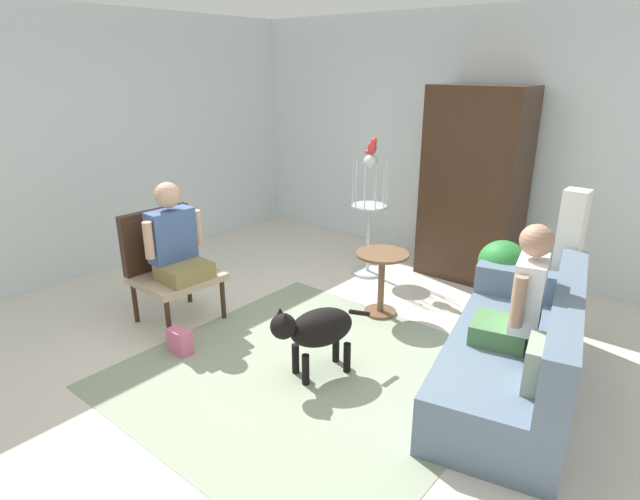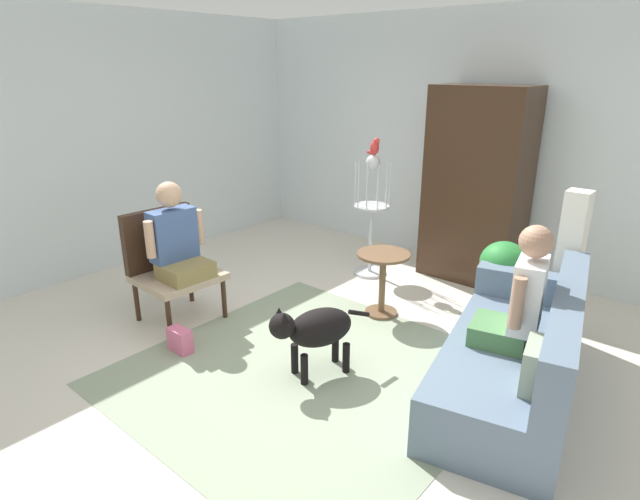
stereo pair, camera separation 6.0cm
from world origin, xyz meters
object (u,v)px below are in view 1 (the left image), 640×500
person_on_couch (521,297)px  person_on_armchair (175,240)px  parrot (372,147)px  dog (316,329)px  armoire_cabinet (474,186)px  bird_cage_stand (369,217)px  couch (518,356)px  potted_plant (501,272)px  round_end_table (382,275)px  armchair (167,259)px  column_lamp (565,267)px  handbag (180,341)px

person_on_couch → person_on_armchair: bearing=-163.9°
person_on_armchair → parrot: parrot is taller
dog → armoire_cabinet: (0.01, 2.56, 0.63)m
bird_cage_stand → parrot: size_ratio=7.48×
bird_cage_stand → parrot: parrot is taller
person_on_couch → dog: (-1.21, -0.67, -0.38)m
couch → potted_plant: (-0.52, 0.95, 0.20)m
couch → person_on_couch: bearing=-126.2°
person_on_couch → parrot: 2.49m
round_end_table → bird_cage_stand: size_ratio=0.46×
armchair → round_end_table: armchair is taller
armchair → person_on_couch: bearing=15.1°
round_end_table → potted_plant: potted_plant is taller
couch → armoire_cabinet: bearing=123.4°
round_end_table → column_lamp: 1.54m
armchair → dog: bearing=3.7°
person_on_armchair → round_end_table: person_on_armchair is taller
couch → handbag: 2.57m
person_on_armchair → armoire_cabinet: armoire_cabinet is taller
armchair → dog: armchair is taller
couch → person_on_couch: person_on_couch is taller
armoire_cabinet → parrot: bearing=-143.0°
dog → column_lamp: bearing=55.4°
column_lamp → couch: bearing=-88.3°
armchair → potted_plant: armchair is taller
armoire_cabinet → column_lamp: bearing=-34.3°
person_on_armchair → round_end_table: size_ratio=1.38×
potted_plant → column_lamp: bearing=10.7°
armoire_cabinet → handbag: size_ratio=9.51×
round_end_table → couch: bearing=-17.7°
person_on_couch → column_lamp: bearing=90.2°
couch → person_on_couch: 0.46m
parrot → column_lamp: parrot is taller
armchair → person_on_armchair: bearing=-2.3°
couch → parrot: bearing=149.9°
dog → potted_plant: size_ratio=0.99×
round_end_table → parrot: size_ratio=3.42×
couch → round_end_table: size_ratio=3.25×
person_on_armchair → column_lamp: column_lamp is taller
armchair → couch: bearing=15.6°
dog → bird_cage_stand: 2.11m
couch → column_lamp: (-0.03, 1.04, 0.34)m
person_on_couch → potted_plant: bearing=116.3°
person_on_couch → potted_plant: (-0.49, 0.99, -0.25)m
column_lamp → person_on_armchair: bearing=-145.4°
couch → dog: size_ratio=2.55×
parrot → column_lamp: size_ratio=0.14×
potted_plant → column_lamp: column_lamp is taller
person_on_couch → handbag: (-2.26, -1.13, -0.66)m
armoire_cabinet → handbag: (-1.06, -3.02, -0.91)m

